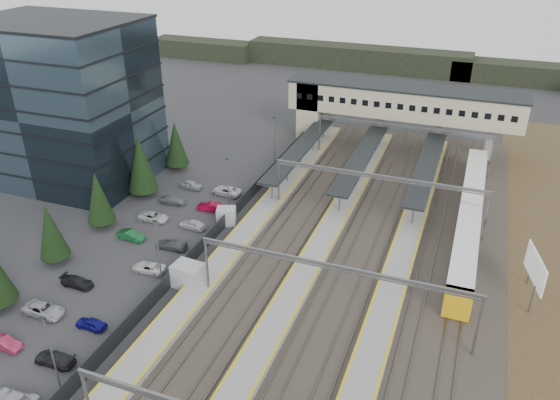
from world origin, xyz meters
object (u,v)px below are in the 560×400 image
at_px(office_building, 63,102).
at_px(train, 469,217).
at_px(relay_cabin_near, 188,275).
at_px(billboard, 535,269).
at_px(relay_cabin_far, 226,216).
at_px(footbridge, 387,104).

distance_m(office_building, train, 60.99).
relative_size(office_building, train, 0.61).
xyz_separation_m(relay_cabin_near, train, (28.69, 23.68, 0.64)).
relative_size(relay_cabin_near, billboard, 0.56).
relative_size(relay_cabin_far, train, 0.08).
xyz_separation_m(relay_cabin_near, billboard, (35.92, 11.12, 2.36)).
bearing_deg(relay_cabin_far, billboard, -4.63).
bearing_deg(train, relay_cabin_far, -162.88).
relative_size(footbridge, train, 1.02).
xyz_separation_m(office_building, relay_cabin_far, (29.21, -5.37, -11.05)).
xyz_separation_m(relay_cabin_far, train, (30.79, 9.48, 0.89)).
bearing_deg(billboard, train, 119.91).
bearing_deg(footbridge, relay_cabin_near, -104.04).
bearing_deg(train, office_building, -176.08).
height_order(office_building, footbridge, office_building).
relative_size(relay_cabin_far, billboard, 0.49).
distance_m(footbridge, billboard, 45.27).
height_order(footbridge, train, footbridge).
bearing_deg(office_building, relay_cabin_far, -10.42).
distance_m(relay_cabin_far, train, 32.23).
xyz_separation_m(relay_cabin_far, footbridge, (14.49, 35.37, 6.79)).
distance_m(train, billboard, 14.59).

